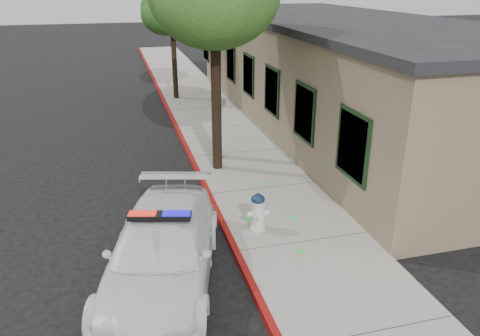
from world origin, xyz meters
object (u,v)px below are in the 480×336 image
Objects in this scene: police_car at (162,251)px; fire_hydrant at (258,211)px; street_tree_far at (173,12)px; clapboard_building at (338,71)px.

police_car is 2.69m from fire_hydrant.
police_car reaches higher than fire_hydrant.
street_tree_far is (2.30, 14.79, 3.46)m from police_car.
clapboard_building is at bearing -41.55° from street_tree_far.
clapboard_building reaches higher than police_car.
clapboard_building is at bearing 64.14° from police_car.
clapboard_building is 22.96× the size of fire_hydrant.
street_tree_far reaches higher than clapboard_building.
fire_hydrant is 13.94m from street_tree_far.
street_tree_far is at bearing 91.09° from fire_hydrant.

